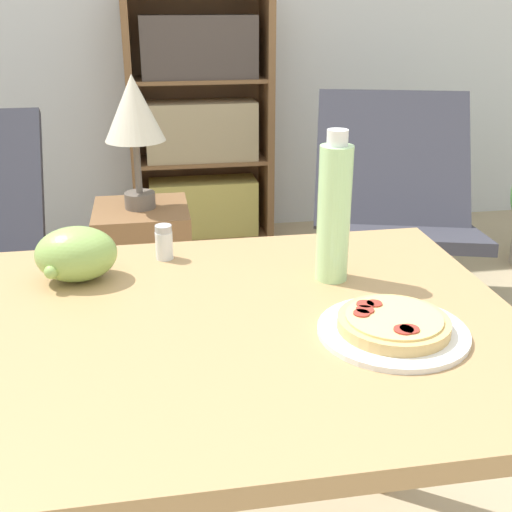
{
  "coord_description": "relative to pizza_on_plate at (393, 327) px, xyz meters",
  "views": [
    {
      "loc": [
        -0.2,
        -0.97,
        1.27
      ],
      "look_at": [
        -0.01,
        0.16,
        0.8
      ],
      "focal_mm": 45.0,
      "sensor_mm": 36.0,
      "label": 1
    }
  ],
  "objects": [
    {
      "name": "drink_bottle",
      "position": [
        -0.04,
        0.24,
        0.13
      ],
      "size": [
        0.06,
        0.06,
        0.3
      ],
      "color": "#B7EAA3",
      "rests_on": "dining_table"
    },
    {
      "name": "bookshelf",
      "position": [
        -0.1,
        2.52,
        -0.13
      ],
      "size": [
        0.75,
        0.31,
        1.31
      ],
      "color": "brown",
      "rests_on": "ground_plane"
    },
    {
      "name": "lounge_chair_far",
      "position": [
        0.62,
        1.55,
        -0.47
      ],
      "size": [
        0.82,
        0.91,
        0.88
      ],
      "rotation": [
        0.0,
        0.0,
        -0.28
      ],
      "color": "black",
      "rests_on": "ground_plane"
    },
    {
      "name": "table_lamp",
      "position": [
        -0.43,
        1.35,
        0.14
      ],
      "size": [
        0.21,
        0.21,
        0.47
      ],
      "color": "#665B51",
      "rests_on": "side_table"
    },
    {
      "name": "dining_table",
      "position": [
        -0.26,
        0.09,
        -0.13
      ],
      "size": [
        1.02,
        0.82,
        0.74
      ],
      "color": "tan",
      "rests_on": "ground_plane"
    },
    {
      "name": "grape_bunch",
      "position": [
        -0.54,
        0.32,
        0.04
      ],
      "size": [
        0.16,
        0.13,
        0.11
      ],
      "color": "#93BC5B",
      "rests_on": "dining_table"
    },
    {
      "name": "side_table",
      "position": [
        -0.43,
        1.35,
        -0.48
      ],
      "size": [
        0.34,
        0.34,
        0.56
      ],
      "color": "brown",
      "rests_on": "ground_plane"
    },
    {
      "name": "salt_shaker",
      "position": [
        -0.36,
        0.4,
        0.02
      ],
      "size": [
        0.04,
        0.04,
        0.08
      ],
      "color": "white",
      "rests_on": "dining_table"
    },
    {
      "name": "pizza_on_plate",
      "position": [
        0.0,
        0.0,
        0.0
      ],
      "size": [
        0.25,
        0.25,
        0.04
      ],
      "color": "white",
      "rests_on": "dining_table"
    }
  ]
}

